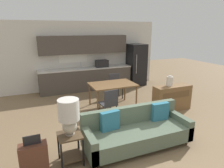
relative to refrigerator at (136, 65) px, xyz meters
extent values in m
plane|color=#7F6647|center=(-2.25, -4.22, -0.89)|extent=(20.00, 20.00, 0.00)
cube|color=silver|center=(-2.25, 0.41, 0.46)|extent=(6.40, 0.06, 2.70)
cube|color=white|center=(-2.68, 0.37, 0.68)|extent=(1.13, 0.01, 0.94)
cube|color=#4C443D|center=(-2.25, 0.07, -0.46)|extent=(3.68, 0.62, 0.86)
cube|color=silver|center=(-2.25, 0.07, -0.01)|extent=(3.71, 0.65, 0.04)
cube|color=#B2B5B7|center=(-2.43, 0.02, 0.01)|extent=(0.48, 0.36, 0.01)
cylinder|color=#B7BABC|center=(-2.43, 0.19, 0.13)|extent=(0.02, 0.02, 0.24)
cube|color=#4C443D|center=(-2.25, 0.21, 0.91)|extent=(3.49, 0.34, 0.70)
cube|color=black|center=(-1.60, 0.02, 0.15)|extent=(0.48, 0.36, 0.28)
cube|color=black|center=(0.00, 0.00, 0.00)|extent=(0.70, 0.72, 1.77)
cylinder|color=silver|center=(-0.21, -0.38, 0.09)|extent=(0.02, 0.02, 0.80)
cube|color=brown|center=(-1.99, -2.06, -0.15)|extent=(1.38, 0.94, 0.04)
cylinder|color=brown|center=(-2.62, -2.47, -0.53)|extent=(0.05, 0.05, 0.71)
cylinder|color=brown|center=(-1.36, -2.47, -0.53)|extent=(0.05, 0.05, 0.71)
cylinder|color=brown|center=(-2.62, -1.65, -0.53)|extent=(0.05, 0.05, 0.71)
cylinder|color=brown|center=(-1.36, -1.65, -0.53)|extent=(0.05, 0.05, 0.71)
cylinder|color=#3D2D1E|center=(-3.41, -4.68, -0.84)|extent=(0.05, 0.05, 0.10)
cylinder|color=#3D2D1E|center=(-1.37, -4.68, -0.84)|extent=(0.05, 0.05, 0.10)
cylinder|color=#3D2D1E|center=(-3.41, -4.04, -0.84)|extent=(0.05, 0.05, 0.10)
cylinder|color=#3D2D1E|center=(-1.37, -4.04, -0.84)|extent=(0.05, 0.05, 0.10)
cube|color=#566651|center=(-2.39, -4.36, -0.63)|extent=(2.24, 0.80, 0.32)
cube|color=#566651|center=(-2.39, -4.03, -0.44)|extent=(2.24, 0.14, 0.70)
cube|color=#566651|center=(-3.44, -4.36, -0.56)|extent=(0.14, 0.80, 0.46)
cube|color=#566651|center=(-1.34, -4.36, -0.56)|extent=(0.14, 0.80, 0.46)
cube|color=teal|center=(-2.93, -4.16, -0.27)|extent=(0.41, 0.16, 0.40)
cube|color=teal|center=(-1.72, -4.16, -0.27)|extent=(0.40, 0.13, 0.40)
cube|color=brown|center=(-3.78, -4.31, -0.33)|extent=(0.42, 0.42, 0.03)
cube|color=brown|center=(-3.78, -4.31, -0.76)|extent=(0.38, 0.38, 0.02)
cube|color=black|center=(-3.97, -4.50, -0.62)|extent=(0.03, 0.03, 0.54)
cube|color=black|center=(-3.59, -4.50, -0.62)|extent=(0.03, 0.03, 0.54)
cube|color=black|center=(-3.97, -4.12, -0.62)|extent=(0.03, 0.03, 0.54)
cube|color=black|center=(-3.59, -4.12, -0.62)|extent=(0.03, 0.03, 0.54)
cylinder|color=#B2A893|center=(-3.76, -4.30, -0.30)|extent=(0.16, 0.16, 0.02)
sphere|color=#B2A893|center=(-3.76, -4.30, -0.16)|extent=(0.27, 0.27, 0.27)
cylinder|color=beige|center=(-3.76, -4.30, 0.16)|extent=(0.37, 0.37, 0.38)
cube|color=brown|center=(-0.42, -2.98, -0.51)|extent=(1.18, 0.39, 0.76)
cube|color=brown|center=(-0.42, -3.18, -0.35)|extent=(0.94, 0.01, 0.18)
cylinder|color=beige|center=(-0.53, -2.94, 0.02)|extent=(0.19, 0.19, 0.28)
cylinder|color=beige|center=(-0.53, -2.94, 0.17)|extent=(0.10, 0.10, 0.03)
cube|color=#38383D|center=(-1.55, -1.34, -0.47)|extent=(0.43, 0.43, 0.04)
cube|color=#38383D|center=(-1.55, -1.14, -0.24)|extent=(0.40, 0.04, 0.42)
cylinder|color=black|center=(-1.72, -1.51, -0.69)|extent=(0.03, 0.03, 0.40)
cylinder|color=black|center=(-1.38, -1.51, -0.69)|extent=(0.03, 0.03, 0.40)
cylinder|color=black|center=(-1.72, -1.17, -0.69)|extent=(0.03, 0.03, 0.40)
cylinder|color=black|center=(-1.38, -1.17, -0.69)|extent=(0.03, 0.03, 0.40)
cube|color=#38383D|center=(-2.43, -2.79, -0.47)|extent=(0.46, 0.46, 0.04)
cube|color=#38383D|center=(-2.42, -2.98, -0.24)|extent=(0.40, 0.07, 0.42)
cylinder|color=black|center=(-2.28, -2.60, -0.69)|extent=(0.03, 0.03, 0.40)
cylinder|color=black|center=(-2.62, -2.63, -0.69)|extent=(0.03, 0.03, 0.40)
cylinder|color=black|center=(-2.25, -2.94, -0.69)|extent=(0.03, 0.03, 0.40)
cylinder|color=black|center=(-2.59, -2.97, -0.69)|extent=(0.03, 0.03, 0.40)
cube|color=brown|center=(-4.40, -4.41, -0.59)|extent=(0.45, 0.22, 0.59)
cube|color=black|center=(-4.40, -4.41, -0.22)|extent=(0.27, 0.02, 0.16)
camera|label=1|loc=(-4.30, -7.56, 1.52)|focal=32.00mm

